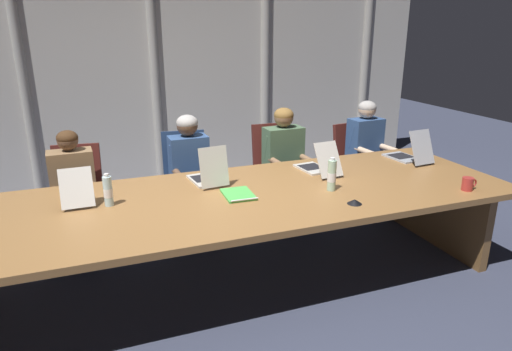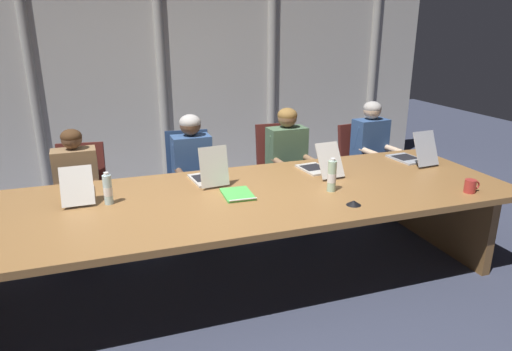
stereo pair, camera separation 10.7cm
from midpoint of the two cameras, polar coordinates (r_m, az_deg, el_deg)
name	(u,v)px [view 1 (the left image)]	position (r m, az deg, el deg)	size (l,w,h in m)	color
ground_plane	(220,283)	(3.78, -5.37, -13.33)	(15.35, 15.35, 0.00)	#383D51
conference_table	(218,214)	(3.50, -5.67, -4.78)	(4.76, 1.43, 0.74)	olive
curtain_backdrop	(154,81)	(6.11, -13.16, 11.50)	(7.68, 0.17, 2.61)	beige
laptop_left_mid	(77,193)	(3.66, -22.30, -2.05)	(0.24, 0.46, 0.28)	beige
laptop_center	(208,176)	(3.77, -6.83, -0.03)	(0.28, 0.43, 0.34)	beige
laptop_right_mid	(317,166)	(4.07, 6.97, 1.24)	(0.27, 0.50, 0.30)	beige
laptop_right_end	(408,154)	(4.61, 17.97, 2.56)	(0.28, 0.49, 0.32)	#A8ADB7
office_chair_left_mid	(79,208)	(4.61, -21.93, -3.83)	(0.60, 0.60, 0.92)	#511E19
office_chair_center	(187,193)	(4.68, -9.27, -2.20)	(0.60, 0.60, 0.97)	navy
office_chair_right_mid	(276,182)	(4.94, 1.93, -0.81)	(0.60, 0.60, 0.97)	#511E19
office_chair_right_end	(357,173)	(5.40, 12.03, 0.25)	(0.60, 0.61, 0.91)	#511E19
person_left_mid	(74,186)	(4.37, -22.59, -1.17)	(0.41, 0.56, 1.11)	olive
person_center	(191,168)	(4.43, -8.82, 0.95)	(0.39, 0.55, 1.18)	#335184
person_right_mid	(287,157)	(4.73, 3.21, 2.29)	(0.42, 0.56, 1.18)	#4C6B4C
person_right_end	(369,148)	(5.20, 13.45, 3.33)	(0.41, 0.57, 1.20)	#335184
water_bottle_primary	(332,175)	(3.60, 8.65, 0.01)	(0.07, 0.07, 0.27)	#ADD1B2
water_bottle_secondary	(108,191)	(3.44, -18.94, -1.88)	(0.06, 0.06, 0.24)	silver
coffee_mug_near	(468,184)	(3.93, 24.37, -0.97)	(0.14, 0.09, 0.10)	#B2332D
conference_mic_left_side	(355,202)	(3.39, 11.40, -3.23)	(0.11, 0.11, 0.04)	black
spiral_notepad	(238,195)	(3.49, -3.10, -2.41)	(0.23, 0.31, 0.03)	#4CB74C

